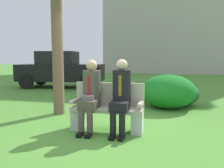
# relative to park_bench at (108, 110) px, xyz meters

# --- Properties ---
(ground_plane) EXTENTS (80.00, 80.00, 0.00)m
(ground_plane) POSITION_rel_park_bench_xyz_m (0.07, -0.14, -0.40)
(ground_plane) COLOR #4E8B33
(park_bench) EXTENTS (1.35, 0.44, 0.90)m
(park_bench) POSITION_rel_park_bench_xyz_m (0.00, 0.00, 0.00)
(park_bench) COLOR #B7AD9E
(park_bench) RESTS_ON ground
(seated_man_left) EXTENTS (0.34, 0.72, 1.34)m
(seated_man_left) POSITION_rel_park_bench_xyz_m (-0.31, -0.12, 0.35)
(seated_man_left) COLOR #4C473D
(seated_man_left) RESTS_ON ground
(seated_man_right) EXTENTS (0.34, 0.72, 1.36)m
(seated_man_right) POSITION_rel_park_bench_xyz_m (0.27, -0.11, 0.36)
(seated_man_right) COLOR black
(seated_man_right) RESTS_ON ground
(shrub_near_bench) EXTENTS (1.08, 0.99, 0.68)m
(shrub_near_bench) POSITION_rel_park_bench_xyz_m (-0.05, 2.89, -0.06)
(shrub_near_bench) COLOR #305424
(shrub_near_bench) RESTS_ON ground
(shrub_mid_lawn) EXTENTS (1.12, 1.03, 0.70)m
(shrub_mid_lawn) POSITION_rel_park_bench_xyz_m (1.48, 2.66, -0.05)
(shrub_mid_lawn) COLOR #1B5832
(shrub_mid_lawn) RESTS_ON ground
(shrub_far_lawn) EXTENTS (1.49, 1.36, 0.93)m
(shrub_far_lawn) POSITION_rel_park_bench_xyz_m (1.15, 2.23, 0.07)
(shrub_far_lawn) COLOR #1A7422
(shrub_far_lawn) RESTS_ON ground
(parked_car_near) EXTENTS (4.06, 2.09, 1.68)m
(parked_car_near) POSITION_rel_park_bench_xyz_m (-3.71, 5.67, 0.44)
(parked_car_near) COLOR black
(parked_car_near) RESTS_ON ground
(building_backdrop) EXTENTS (15.47, 7.72, 13.88)m
(building_backdrop) POSITION_rel_park_bench_xyz_m (2.90, 19.57, 6.57)
(building_backdrop) COLOR #B6ACA9
(building_backdrop) RESTS_ON ground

